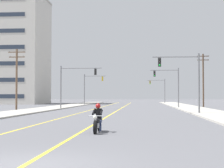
{
  "coord_description": "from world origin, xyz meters",
  "views": [
    {
      "loc": [
        3.09,
        -9.47,
        1.83
      ],
      "look_at": [
        0.34,
        23.73,
        2.95
      ],
      "focal_mm": 58.02,
      "sensor_mm": 36.0,
      "label": 1
    }
  ],
  "objects_px": {
    "traffic_signal_near_left": "(73,80)",
    "traffic_signal_far_right": "(160,87)",
    "traffic_signal_near_right": "(185,74)",
    "utility_pole_right_far": "(203,78)",
    "utility_pole_left_near": "(17,77)",
    "traffic_signal_mid_right": "(170,82)",
    "traffic_signal_mid_left": "(90,85)",
    "motorcycle_with_rider": "(97,121)"
  },
  "relations": [
    {
      "from": "traffic_signal_far_right",
      "to": "motorcycle_with_rider",
      "type": "bearing_deg",
      "value": -95.23
    },
    {
      "from": "traffic_signal_near_right",
      "to": "traffic_signal_mid_left",
      "type": "height_order",
      "value": "same"
    },
    {
      "from": "traffic_signal_mid_right",
      "to": "traffic_signal_mid_left",
      "type": "height_order",
      "value": "same"
    },
    {
      "from": "traffic_signal_mid_left",
      "to": "traffic_signal_near_left",
      "type": "bearing_deg",
      "value": -88.98
    },
    {
      "from": "motorcycle_with_rider",
      "to": "utility_pole_right_far",
      "type": "height_order",
      "value": "utility_pole_right_far"
    },
    {
      "from": "traffic_signal_near_right",
      "to": "traffic_signal_near_left",
      "type": "height_order",
      "value": "same"
    },
    {
      "from": "motorcycle_with_rider",
      "to": "traffic_signal_mid_right",
      "type": "relative_size",
      "value": 0.35
    },
    {
      "from": "traffic_signal_near_left",
      "to": "traffic_signal_far_right",
      "type": "bearing_deg",
      "value": 70.5
    },
    {
      "from": "traffic_signal_near_left",
      "to": "traffic_signal_near_right",
      "type": "bearing_deg",
      "value": -44.32
    },
    {
      "from": "traffic_signal_far_right",
      "to": "utility_pole_left_near",
      "type": "bearing_deg",
      "value": -114.66
    },
    {
      "from": "motorcycle_with_rider",
      "to": "traffic_signal_far_right",
      "type": "distance_m",
      "value": 74.12
    },
    {
      "from": "traffic_signal_mid_left",
      "to": "utility_pole_left_near",
      "type": "xyz_separation_m",
      "value": [
        -6.19,
        -25.24,
        0.32
      ]
    },
    {
      "from": "traffic_signal_near_left",
      "to": "utility_pole_right_far",
      "type": "distance_m",
      "value": 22.94
    },
    {
      "from": "traffic_signal_far_right",
      "to": "utility_pole_right_far",
      "type": "distance_m",
      "value": 30.43
    },
    {
      "from": "traffic_signal_mid_right",
      "to": "utility_pole_left_near",
      "type": "xyz_separation_m",
      "value": [
        -20.82,
        -9.94,
        0.31
      ]
    },
    {
      "from": "motorcycle_with_rider",
      "to": "traffic_signal_near_right",
      "type": "bearing_deg",
      "value": 70.73
    },
    {
      "from": "utility_pole_left_near",
      "to": "utility_pole_right_far",
      "type": "height_order",
      "value": "utility_pole_right_far"
    },
    {
      "from": "motorcycle_with_rider",
      "to": "traffic_signal_far_right",
      "type": "xyz_separation_m",
      "value": [
        6.74,
        73.73,
        3.48
      ]
    },
    {
      "from": "traffic_signal_near_right",
      "to": "utility_pole_left_near",
      "type": "xyz_separation_m",
      "value": [
        -20.88,
        9.0,
        0.29
      ]
    },
    {
      "from": "traffic_signal_near_right",
      "to": "traffic_signal_mid_right",
      "type": "height_order",
      "value": "same"
    },
    {
      "from": "motorcycle_with_rider",
      "to": "traffic_signal_mid_left",
      "type": "relative_size",
      "value": 0.35
    },
    {
      "from": "utility_pole_right_far",
      "to": "traffic_signal_near_left",
      "type": "bearing_deg",
      "value": -151.92
    },
    {
      "from": "traffic_signal_near_left",
      "to": "traffic_signal_far_right",
      "type": "distance_m",
      "value": 43.12
    },
    {
      "from": "traffic_signal_near_left",
      "to": "traffic_signal_far_right",
      "type": "relative_size",
      "value": 1.0
    },
    {
      "from": "traffic_signal_near_right",
      "to": "utility_pole_left_near",
      "type": "relative_size",
      "value": 0.77
    },
    {
      "from": "traffic_signal_mid_right",
      "to": "traffic_signal_mid_left",
      "type": "distance_m",
      "value": 21.16
    },
    {
      "from": "utility_pole_right_far",
      "to": "utility_pole_left_near",
      "type": "bearing_deg",
      "value": -149.5
    },
    {
      "from": "traffic_signal_mid_left",
      "to": "utility_pole_left_near",
      "type": "bearing_deg",
      "value": -103.79
    },
    {
      "from": "utility_pole_left_near",
      "to": "utility_pole_right_far",
      "type": "xyz_separation_m",
      "value": [
        26.78,
        15.78,
        0.46
      ]
    },
    {
      "from": "traffic_signal_far_right",
      "to": "utility_pole_right_far",
      "type": "xyz_separation_m",
      "value": [
        5.84,
        -29.85,
        0.77
      ]
    },
    {
      "from": "traffic_signal_near_right",
      "to": "traffic_signal_near_left",
      "type": "bearing_deg",
      "value": 135.68
    },
    {
      "from": "traffic_signal_near_right",
      "to": "traffic_signal_mid_left",
      "type": "xyz_separation_m",
      "value": [
        -14.68,
        34.24,
        -0.03
      ]
    },
    {
      "from": "traffic_signal_mid_left",
      "to": "utility_pole_right_far",
      "type": "height_order",
      "value": "utility_pole_right_far"
    },
    {
      "from": "traffic_signal_mid_left",
      "to": "traffic_signal_far_right",
      "type": "xyz_separation_m",
      "value": [
        14.75,
        20.39,
        0.0
      ]
    },
    {
      "from": "traffic_signal_near_right",
      "to": "traffic_signal_near_left",
      "type": "xyz_separation_m",
      "value": [
        -14.32,
        13.99,
        0.07
      ]
    },
    {
      "from": "utility_pole_left_near",
      "to": "utility_pole_right_far",
      "type": "relative_size",
      "value": 0.89
    },
    {
      "from": "traffic_signal_near_left",
      "to": "utility_pole_right_far",
      "type": "xyz_separation_m",
      "value": [
        20.23,
        10.79,
        0.67
      ]
    },
    {
      "from": "traffic_signal_near_right",
      "to": "traffic_signal_far_right",
      "type": "relative_size",
      "value": 1.0
    },
    {
      "from": "traffic_signal_near_left",
      "to": "traffic_signal_mid_left",
      "type": "relative_size",
      "value": 1.0
    },
    {
      "from": "traffic_signal_near_left",
      "to": "utility_pole_left_near",
      "type": "relative_size",
      "value": 0.77
    },
    {
      "from": "motorcycle_with_rider",
      "to": "traffic_signal_near_left",
      "type": "distance_m",
      "value": 34.15
    },
    {
      "from": "traffic_signal_near_right",
      "to": "traffic_signal_mid_right",
      "type": "xyz_separation_m",
      "value": [
        -0.06,
        18.95,
        -0.02
      ]
    }
  ]
}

